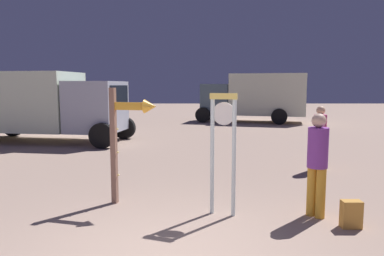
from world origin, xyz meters
name	(u,v)px	position (x,y,z in m)	size (l,w,h in m)	color
standing_clock	(224,141)	(0.91, 1.77, 1.27)	(0.46, 0.23, 2.07)	white
arrow_sign	(129,128)	(-0.78, 2.31, 1.43)	(0.91, 0.39, 2.16)	#8C6453
person_near_clock	(319,160)	(2.47, 1.66, 0.98)	(0.33, 0.33, 1.75)	gold
backpack	(352,214)	(2.86, 1.18, 0.21)	(0.30, 0.22, 0.43)	gold
person_distant	(321,135)	(3.71, 5.06, 0.94)	(0.32, 0.32, 1.68)	gold
box_truck_near	(35,103)	(-5.85, 9.99, 1.52)	(7.31, 3.50, 2.71)	silver
box_truck_far	(257,96)	(4.23, 17.60, 1.57)	(6.71, 3.90, 2.89)	beige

